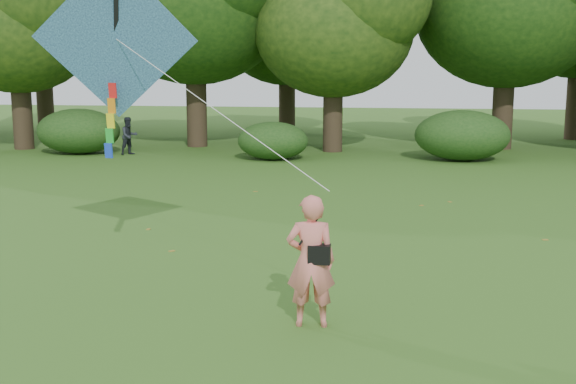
# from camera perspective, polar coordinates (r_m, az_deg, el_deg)

# --- Properties ---
(ground) EXTENTS (100.00, 100.00, 0.00)m
(ground) POSITION_cam_1_polar(r_m,az_deg,el_deg) (10.13, 5.26, -10.56)
(ground) COLOR #265114
(ground) RESTS_ON ground
(man_kite_flyer) EXTENTS (0.71, 0.51, 1.84)m
(man_kite_flyer) POSITION_cam_1_polar(r_m,az_deg,el_deg) (9.86, 1.81, -5.47)
(man_kite_flyer) COLOR #EA786E
(man_kite_flyer) RESTS_ON ground
(bystander_left) EXTENTS (0.90, 0.92, 1.49)m
(bystander_left) POSITION_cam_1_polar(r_m,az_deg,el_deg) (29.25, -12.45, 4.35)
(bystander_left) COLOR #22262E
(bystander_left) RESTS_ON ground
(crossbody_bag) EXTENTS (0.43, 0.20, 0.72)m
(crossbody_bag) POSITION_cam_1_polar(r_m,az_deg,el_deg) (9.79, 2.47, -4.86)
(crossbody_bag) COLOR black
(crossbody_bag) RESTS_ON ground
(flying_kite) EXTENTS (5.22, 2.94, 3.44)m
(flying_kite) POSITION_cam_1_polar(r_m,az_deg,el_deg) (12.77, -13.45, 11.53)
(flying_kite) COLOR #2747AD
(flying_kite) RESTS_ON ground
(tree_line) EXTENTS (54.70, 15.30, 9.48)m
(tree_line) POSITION_cam_1_polar(r_m,az_deg,el_deg) (32.43, 10.75, 13.55)
(tree_line) COLOR #3A2D1E
(tree_line) RESTS_ON ground
(shrub_band) EXTENTS (39.15, 3.22, 1.88)m
(shrub_band) POSITION_cam_1_polar(r_m,az_deg,el_deg) (27.23, 5.81, 4.36)
(shrub_band) COLOR #264919
(shrub_band) RESTS_ON ground
(fallen_leaves) EXTENTS (10.01, 11.76, 0.01)m
(fallen_leaves) POSITION_cam_1_polar(r_m,az_deg,el_deg) (15.84, 8.61, -2.99)
(fallen_leaves) COLOR olive
(fallen_leaves) RESTS_ON ground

